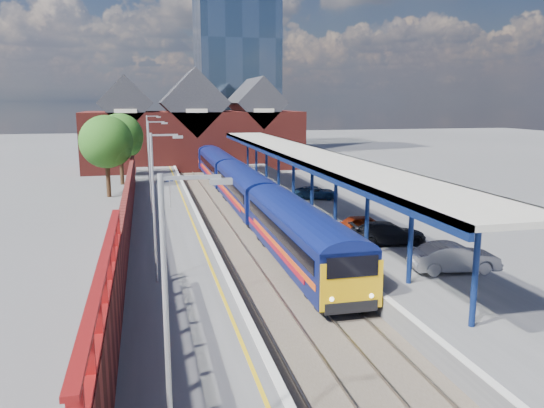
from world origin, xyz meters
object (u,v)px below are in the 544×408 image
Objects in this scene: lamp_post_d at (149,145)px; parked_car_silver at (454,258)px; train at (230,174)px; parked_car_blue at (316,192)px; platform_sign at (170,187)px; parked_car_dark at (388,233)px; lamp_post_b at (157,199)px; parked_car_red at (366,226)px; lamp_post_c at (151,161)px; lamp_post_a at (173,316)px.

lamp_post_d is 37.02m from parked_car_silver.
lamp_post_d is 1.59× the size of parked_car_silver.
train is 11.07m from parked_car_blue.
platform_sign reaches higher than parked_car_dark.
lamp_post_b is at bearing -90.00° from lamp_post_d.
parked_car_dark is (-0.91, 5.61, -0.06)m from parked_car_silver.
parked_car_red reaches higher than parked_car_blue.
lamp_post_c is (0.00, 16.00, 0.00)m from lamp_post_b.
lamp_post_c is at bearing -124.26° from platform_sign.
parked_car_blue is (13.96, 3.01, -3.44)m from lamp_post_c.
parked_car_silver is (14.38, -17.95, -3.27)m from lamp_post_c.
train is 9.42× the size of lamp_post_c.
parked_car_silver is 5.68m from parked_car_dark.
parked_car_silver is at bearing -7.73° from lamp_post_b.
lamp_post_a is 14.00m from lamp_post_b.
platform_sign is (1.36, 32.00, -2.30)m from lamp_post_a.
lamp_post_d is at bearing 95.56° from platform_sign.
lamp_post_d reaches higher than parked_car_dark.
lamp_post_d reaches higher than parked_car_silver.
lamp_post_c is 18.57m from parked_car_dark.
lamp_post_c is 3.34m from platform_sign.
platform_sign is 0.63× the size of parked_car_blue.
train is 26.37× the size of platform_sign.
platform_sign is at bearing 87.56° from lamp_post_a.
train is 9.17m from lamp_post_d.
parked_car_red is at bearing -77.22° from train.
parked_car_silver is at bearing 39.96° from lamp_post_a.
lamp_post_a is 46.00m from lamp_post_d.
lamp_post_b is at bearing -90.00° from lamp_post_c.
lamp_post_b reaches higher than train.
lamp_post_c is at bearing 90.00° from lamp_post_b.
lamp_post_b is at bearing 159.71° from parked_car_blue.
parked_car_silver is (14.38, 12.05, -3.27)m from lamp_post_a.
parked_car_blue is at bearing 4.34° from parked_car_dark.
lamp_post_a is 30.00m from lamp_post_c.
lamp_post_a is at bearing 173.08° from parked_car_blue.
parked_car_red is 0.86× the size of parked_car_dark.
train is 16.73× the size of parked_car_red.
lamp_post_d reaches higher than train.
parked_car_silver is at bearing -160.47° from parked_car_red.
lamp_post_a is 1.00× the size of lamp_post_d.
lamp_post_a is 32.11m from platform_sign.
lamp_post_c is (0.00, 30.00, 0.00)m from lamp_post_a.
train is at bearing 19.03° from parked_car_dark.
lamp_post_c is 23.23m from parked_car_silver.
parked_car_blue is (0.49, 15.36, -0.11)m from parked_car_dark.
lamp_post_d is (0.00, 16.00, 0.00)m from lamp_post_c.
lamp_post_a is 1.00× the size of lamp_post_c.
train is at bearing 19.21° from parked_car_silver.
parked_car_red is at bearing 23.96° from lamp_post_b.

